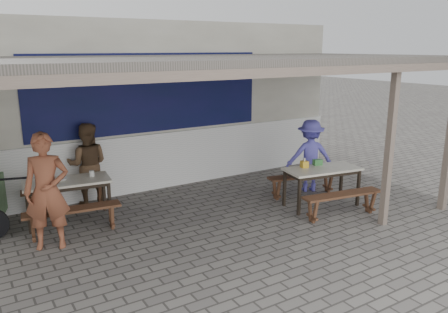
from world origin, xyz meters
TOP-DOWN VIEW (x-y plane):
  - ground at (0.00, 0.00)m, footprint 60.00×60.00m
  - back_wall at (-0.00, 3.58)m, footprint 9.00×1.28m
  - warung_roof at (0.02, 0.90)m, footprint 9.00×4.21m
  - table_left at (-2.20, 2.05)m, footprint 1.48×0.83m
  - bench_left_street at (-2.27, 1.44)m, footprint 1.53×0.46m
  - bench_left_wall at (-2.12, 2.66)m, footprint 1.53×0.46m
  - table_right at (2.08, 0.32)m, footprint 1.51×0.87m
  - bench_right_street at (1.97, -0.31)m, footprint 1.55×0.52m
  - bench_right_wall at (2.18, 0.96)m, footprint 1.55×0.52m
  - patron_street_side at (-2.67, 1.17)m, footprint 0.75×0.60m
  - patron_wall_side at (-1.66, 2.75)m, footprint 0.94×0.85m
  - patron_right_table at (2.52, 1.16)m, footprint 1.13×0.95m
  - tissue_box at (1.82, 0.54)m, footprint 0.15×0.15m
  - donation_box at (2.15, 0.54)m, footprint 0.19×0.15m
  - condiment_jar at (-1.76, 2.08)m, footprint 0.09×0.09m
  - condiment_bowl at (-2.26, 2.09)m, footprint 0.18×0.18m

SIDE VIEW (x-z plane):
  - ground at x=0.00m, z-range 0.00..0.00m
  - bench_left_street at x=-2.27m, z-range 0.11..0.56m
  - bench_left_wall at x=-2.12m, z-range 0.11..0.56m
  - bench_right_street at x=1.97m, z-range 0.11..0.56m
  - bench_right_wall at x=2.18m, z-range 0.11..0.56m
  - table_right at x=2.08m, z-range 0.29..1.04m
  - table_left at x=-2.20m, z-range 0.30..1.05m
  - patron_right_table at x=2.52m, z-range 0.00..1.52m
  - condiment_bowl at x=-2.26m, z-range 0.75..0.79m
  - patron_wall_side at x=-1.66m, z-range 0.00..1.59m
  - condiment_jar at x=-1.76m, z-range 0.75..0.85m
  - donation_box at x=2.15m, z-range 0.75..0.86m
  - tissue_box at x=1.82m, z-range 0.75..0.87m
  - patron_street_side at x=-2.67m, z-range 0.00..1.77m
  - back_wall at x=0.00m, z-range -0.03..3.47m
  - warung_roof at x=0.02m, z-range 1.31..4.12m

